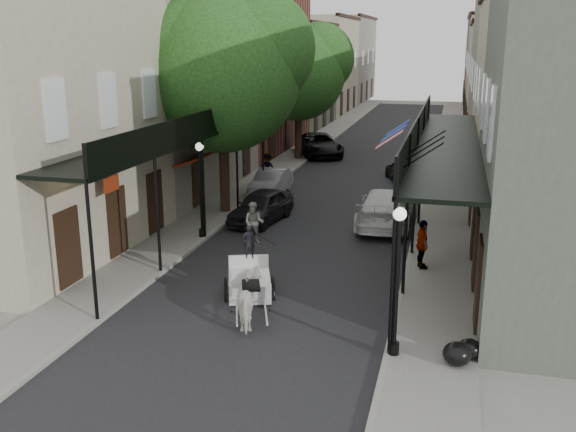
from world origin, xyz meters
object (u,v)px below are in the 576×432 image
Objects in this scene: car_left_mid at (271,182)px; car_right_far at (403,170)px; lamppost_right_far at (431,148)px; car_left_near at (261,206)px; pedestrian_sidewalk_left at (267,167)px; car_left_far at (319,145)px; lamppost_right_near at (397,280)px; car_right_near at (385,207)px; carriage at (249,264)px; pedestrian_sidewalk_right at (422,244)px; pedestrian_walking at (254,223)px; horse at (251,299)px; lamppost_left at (201,188)px; tree_near at (232,66)px; tree_far at (305,69)px.

car_left_mid reaches higher than car_right_far.
lamppost_right_far reaches higher than car_left_near.
car_left_far is at bearing -102.88° from pedestrian_sidewalk_left.
lamppost_right_near is 0.68× the size of car_right_near.
pedestrian_sidewalk_left is at bearing -120.03° from car_left_far.
carriage is 1.46× the size of pedestrian_sidewalk_right.
pedestrian_sidewalk_right reaches higher than car_left_far.
pedestrian_walking reaches higher than car_left_mid.
pedestrian_walking is 0.97× the size of pedestrian_sidewalk_right.
car_right_near is at bearing -122.23° from horse.
pedestrian_sidewalk_left is at bearing 113.44° from car_left_near.
car_right_far is (4.60, 12.94, -0.19)m from pedestrian_walking.
car_left_near is at bearing 63.43° from lamppost_left.
car_right_far is (-1.50, 21.00, -1.43)m from lamppost_right_near.
car_left_far is at bearing -64.83° from car_right_far.
pedestrian_walking is at bearing -61.89° from tree_near.
carriage is 24.87m from car_left_far.
lamppost_left is 0.91× the size of car_left_near.
car_left_near is (-2.74, 10.00, -0.04)m from horse.
lamppost_right_far reaches higher than carriage.
horse is 20.15m from car_right_far.
tree_near reaches higher than pedestrian_walking.
pedestrian_sidewalk_right is (8.51, -1.56, -1.09)m from lamppost_left.
lamppost_left is 8.72m from pedestrian_sidewalk_right.
horse is 18.26m from pedestrian_sidewalk_left.
tree_far is 5.69× the size of pedestrian_sidewalk_left.
car_left_mid is 1.08× the size of car_right_far.
car_right_near is at bearing 72.98° from car_right_far.
pedestrian_sidewalk_left is (-8.65, 18.64, -1.17)m from lamppost_right_near.
pedestrian_sidewalk_right reaches higher than car_right_near.
car_left_near is at bearing 38.28° from pedestrian_sidewalk_right.
car_left_mid is 0.72× the size of car_right_near.
pedestrian_walking reaches higher than car_right_far.
pedestrian_walking is at bearing 127.10° from lamppost_right_near.
car_left_mid is (-7.70, -4.00, -1.41)m from lamppost_right_far.
pedestrian_sidewalk_left reaches higher than pedestrian_walking.
lamppost_left is 2.29× the size of pedestrian_walking.
pedestrian_sidewalk_right is at bearing -16.81° from pedestrian_walking.
tree_far is at bearing 143.49° from lamppost_right_far.
lamppost_left is at bearing -107.42° from car_left_near.
tree_near is at bearing -97.79° from car_left_mid.
lamppost_left is 10.72m from pedestrian_sidewalk_left.
car_left_far is at bearing 88.56° from lamppost_left.
lamppost_left is at bearing 106.34° from carriage.
pedestrian_sidewalk_left reaches higher than car_right_near.
car_left_far is at bearing 68.79° from tree_far.
car_left_far is (-8.01, 21.40, -0.20)m from pedestrian_sidewalk_right.
carriage is 18.14m from car_right_far.
tree_far is 5.14× the size of pedestrian_sidewalk_right.
lamppost_right_far is at bearing 55.65° from lamppost_left.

